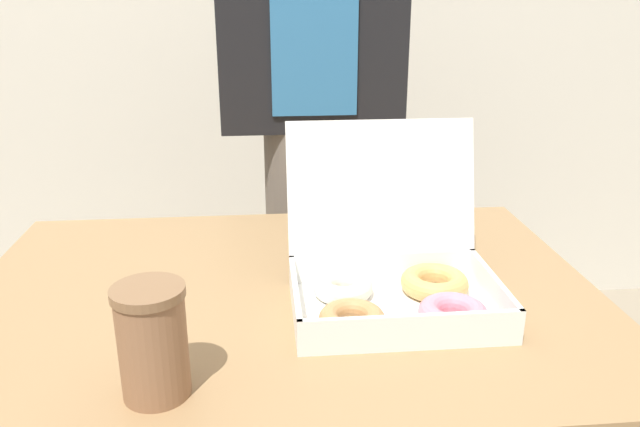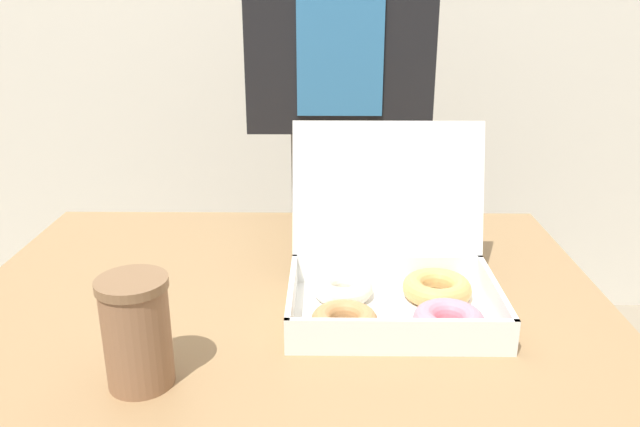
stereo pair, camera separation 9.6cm
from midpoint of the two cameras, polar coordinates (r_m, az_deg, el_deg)
donut_box at (r=0.98m, az=4.19°, el=-6.18°), size 0.32×0.29×0.27m
coffee_cup at (r=0.80m, az=-18.46°, el=-11.13°), size 0.09×0.09×0.15m
person_customer at (r=1.58m, az=-2.56°, el=8.14°), size 0.44×0.24×1.71m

